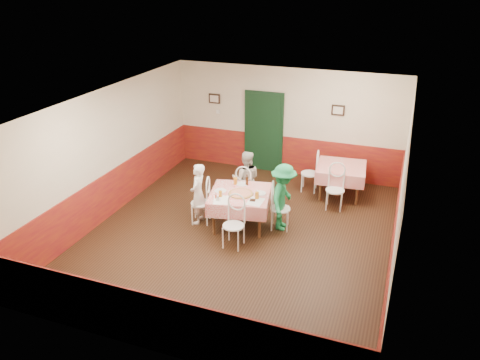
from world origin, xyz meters
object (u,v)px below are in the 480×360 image
(glass_b, at_px, (257,195))
(glass_c, at_px, (235,181))
(chair_left, at_px, (201,203))
(chair_near, at_px, (233,226))
(chair_second_a, at_px, (310,173))
(chair_second_b, at_px, (335,190))
(second_table, at_px, (340,181))
(diner_right, at_px, (283,197))
(diner_far, at_px, (246,179))
(wallet, at_px, (253,200))
(main_table, at_px, (240,209))
(diner_left, at_px, (198,194))
(beer_bottle, at_px, (247,180))
(glass_a, at_px, (220,194))
(pizza, at_px, (241,193))
(chair_far, at_px, (246,189))
(chair_right, at_px, (280,209))

(glass_b, xyz_separation_m, glass_c, (-0.66, 0.51, 0.00))
(chair_left, distance_m, chair_near, 1.20)
(chair_second_a, distance_m, glass_c, 2.25)
(chair_left, distance_m, chair_second_b, 3.06)
(second_table, distance_m, diner_right, 2.24)
(glass_b, relative_size, diner_far, 0.11)
(wallet, bearing_deg, glass_c, 122.44)
(main_table, relative_size, diner_left, 0.91)
(chair_second_b, height_order, wallet, chair_second_b)
(chair_left, height_order, diner_right, diner_right)
(main_table, distance_m, beer_bottle, 0.64)
(main_table, height_order, glass_a, glass_a)
(wallet, bearing_deg, main_table, 133.19)
(diner_left, bearing_deg, chair_second_a, 136.43)
(chair_left, relative_size, glass_b, 6.22)
(chair_left, xyz_separation_m, pizza, (0.87, 0.12, 0.33))
(chair_near, relative_size, chair_second_b, 1.00)
(chair_left, xyz_separation_m, diner_right, (1.71, 0.35, 0.27))
(chair_far, xyz_separation_m, pizza, (0.21, -0.89, 0.33))
(chair_second_b, bearing_deg, glass_a, -144.37)
(glass_b, height_order, glass_c, glass_c)
(chair_second_a, xyz_separation_m, glass_a, (-1.32, -2.52, 0.37))
(chair_right, height_order, chair_far, same)
(glass_a, bearing_deg, chair_second_a, 62.40)
(chair_right, xyz_separation_m, chair_second_a, (0.17, 2.04, 0.00))
(chair_far, height_order, diner_left, diner_left)
(glass_c, height_order, wallet, glass_c)
(pizza, distance_m, wallet, 0.39)
(second_table, height_order, chair_second_b, chair_second_b)
(main_table, distance_m, second_table, 2.82)
(chair_near, height_order, glass_c, glass_c)
(second_table, height_order, diner_left, diner_left)
(chair_right, relative_size, glass_c, 5.97)
(chair_far, relative_size, chair_second_a, 1.00)
(diner_right, bearing_deg, diner_left, 100.02)
(glass_a, distance_m, diner_right, 1.30)
(glass_b, height_order, diner_far, diner_far)
(chair_second_b, height_order, diner_left, diner_left)
(wallet, relative_size, diner_right, 0.08)
(diner_left, bearing_deg, beer_bottle, 118.08)
(chair_near, relative_size, glass_c, 5.97)
(chair_left, xyz_separation_m, glass_a, (0.52, -0.14, 0.37))
(chair_second_a, bearing_deg, chair_right, -9.73)
(beer_bottle, bearing_deg, wallet, -61.90)
(glass_a, xyz_separation_m, glass_b, (0.73, 0.17, 0.01))
(chair_left, relative_size, diner_far, 0.67)
(main_table, height_order, beer_bottle, beer_bottle)
(pizza, bearing_deg, main_table, 125.66)
(chair_near, relative_size, chair_second_a, 1.00)
(glass_c, distance_m, diner_right, 1.15)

